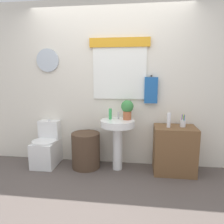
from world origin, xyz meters
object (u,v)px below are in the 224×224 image
object	(u,v)px
potted_plant	(127,108)
lotion_bottle	(169,120)
pedestal_sink	(118,132)
wooden_cabinet	(174,150)
laundry_hamper	(86,150)
toothbrush_cup	(183,123)
toilet	(47,148)
soap_bottle	(110,114)

from	to	relation	value
potted_plant	lotion_bottle	bearing A→B (deg)	-9.31
pedestal_sink	lotion_bottle	size ratio (longest dim) A/B	3.67
wooden_cabinet	laundry_hamper	bearing A→B (deg)	180.00
pedestal_sink	potted_plant	bearing A→B (deg)	23.20
lotion_bottle	toothbrush_cup	bearing A→B (deg)	15.80
lotion_bottle	toothbrush_cup	xyz separation A→B (m)	(0.21, 0.06, -0.05)
toothbrush_cup	laundry_hamper	bearing A→B (deg)	-179.22
laundry_hamper	potted_plant	bearing A→B (deg)	5.31
wooden_cabinet	lotion_bottle	xyz separation A→B (m)	(-0.11, -0.04, 0.46)
laundry_hamper	pedestal_sink	bearing A→B (deg)	0.00
pedestal_sink	wooden_cabinet	bearing A→B (deg)	0.00
laundry_hamper	toothbrush_cup	bearing A→B (deg)	0.78
toilet	toothbrush_cup	bearing A→B (deg)	-0.29
laundry_hamper	lotion_bottle	distance (m)	1.36
soap_bottle	lotion_bottle	distance (m)	0.88
toilet	soap_bottle	distance (m)	1.20
soap_bottle	lotion_bottle	xyz separation A→B (m)	(0.87, -0.09, -0.05)
potted_plant	soap_bottle	bearing A→B (deg)	-177.80
soap_bottle	toothbrush_cup	xyz separation A→B (m)	(1.08, -0.03, -0.11)
toilet	laundry_hamper	size ratio (longest dim) A/B	1.30
wooden_cabinet	lotion_bottle	bearing A→B (deg)	-159.29
toilet	soap_bottle	xyz separation A→B (m)	(1.05, 0.02, 0.59)
toothbrush_cup	lotion_bottle	bearing A→B (deg)	-164.20
toilet	laundry_hamper	distance (m)	0.66
toilet	toothbrush_cup	size ratio (longest dim) A/B	3.92
laundry_hamper	soap_bottle	xyz separation A→B (m)	(0.39, 0.05, 0.59)
pedestal_sink	toothbrush_cup	size ratio (longest dim) A/B	4.24
pedestal_sink	toothbrush_cup	bearing A→B (deg)	1.19
wooden_cabinet	toothbrush_cup	distance (m)	0.42
toilet	potted_plant	distance (m)	1.47
toilet	soap_bottle	bearing A→B (deg)	1.06
laundry_hamper	lotion_bottle	size ratio (longest dim) A/B	2.62
wooden_cabinet	potted_plant	world-z (taller)	potted_plant
toilet	pedestal_sink	xyz separation A→B (m)	(1.17, -0.03, 0.31)
soap_bottle	toothbrush_cup	bearing A→B (deg)	-1.59
lotion_bottle	potted_plant	bearing A→B (deg)	170.69
soap_bottle	potted_plant	world-z (taller)	potted_plant
toilet	potted_plant	world-z (taller)	potted_plant
wooden_cabinet	toothbrush_cup	xyz separation A→B (m)	(0.11, 0.02, 0.41)
potted_plant	toilet	bearing A→B (deg)	-178.72
laundry_hamper	soap_bottle	world-z (taller)	soap_bottle
toilet	soap_bottle	world-z (taller)	soap_bottle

